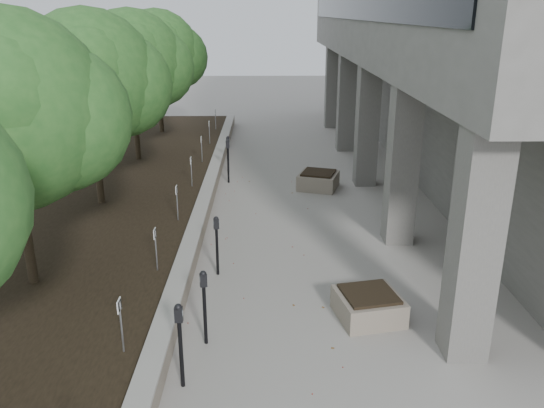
{
  "coord_description": "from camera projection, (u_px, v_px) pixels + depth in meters",
  "views": [
    {
      "loc": [
        -0.02,
        -7.24,
        5.66
      ],
      "look_at": [
        0.14,
        5.85,
        1.07
      ],
      "focal_mm": 36.4,
      "sensor_mm": 36.0,
      "label": 1
    }
  ],
  "objects": [
    {
      "name": "parking_sign_8",
      "position": [
        215.0,
        119.0,
        25.84
      ],
      "size": [
        0.04,
        0.22,
        0.96
      ],
      "primitive_type": null,
      "color": "black",
      "rests_on": "planting_bed"
    },
    {
      "name": "parking_meter_5",
      "position": [
        228.0,
        154.0,
        20.28
      ],
      "size": [
        0.14,
        0.11,
        1.36
      ],
      "primitive_type": null,
      "rotation": [
        0.0,
        0.0,
        -0.07
      ],
      "color": "black",
      "rests_on": "ground"
    },
    {
      "name": "parking_sign_3",
      "position": [
        156.0,
        250.0,
        11.69
      ],
      "size": [
        0.04,
        0.22,
        0.96
      ],
      "primitive_type": null,
      "color": "black",
      "rests_on": "planting_bed"
    },
    {
      "name": "planting_bed",
      "position": [
        89.0,
        198.0,
        17.06
      ],
      "size": [
        7.0,
        26.0,
        0.4
      ],
      "primitive_type": "cube",
      "color": "black",
      "rests_on": "ground"
    },
    {
      "name": "planter_front",
      "position": [
        368.0,
        305.0,
        10.68
      ],
      "size": [
        1.38,
        1.38,
        0.54
      ],
      "primitive_type": null,
      "rotation": [
        0.0,
        0.0,
        0.21
      ],
      "color": "gray",
      "rests_on": "ground"
    },
    {
      "name": "parking_sign_4",
      "position": [
        177.0,
        203.0,
        14.52
      ],
      "size": [
        0.04,
        0.22,
        0.96
      ],
      "primitive_type": null,
      "color": "black",
      "rests_on": "planting_bed"
    },
    {
      "name": "parking_meter_3",
      "position": [
        217.0,
        246.0,
        12.31
      ],
      "size": [
        0.16,
        0.13,
        1.41
      ],
      "primitive_type": null,
      "rotation": [
        0.0,
        0.0,
        0.22
      ],
      "color": "black",
      "rests_on": "ground"
    },
    {
      "name": "parking_sign_7",
      "position": [
        209.0,
        132.0,
        23.01
      ],
      "size": [
        0.04,
        0.22,
        0.96
      ],
      "primitive_type": null,
      "color": "black",
      "rests_on": "planting_bed"
    },
    {
      "name": "crabapple_tree_3",
      "position": [
        92.0,
        109.0,
        15.16
      ],
      "size": [
        4.6,
        4.0,
        5.44
      ],
      "primitive_type": null,
      "color": "#285D23",
      "rests_on": "planting_bed"
    },
    {
      "name": "planter_back",
      "position": [
        318.0,
        180.0,
        18.55
      ],
      "size": [
        1.55,
        1.55,
        0.57
      ],
      "primitive_type": null,
      "rotation": [
        0.0,
        0.0,
        -0.31
      ],
      "color": "gray",
      "rests_on": "ground"
    },
    {
      "name": "ground",
      "position": [
        268.0,
        390.0,
        8.7
      ],
      "size": [
        90.0,
        90.0,
        0.0
      ],
      "primitive_type": "plane",
      "color": "#9B968E",
      "rests_on": "ground"
    },
    {
      "name": "crabapple_tree_4",
      "position": [
        133.0,
        86.0,
        19.88
      ],
      "size": [
        4.6,
        4.0,
        5.44
      ],
      "primitive_type": null,
      "color": "#285D23",
      "rests_on": "planting_bed"
    },
    {
      "name": "parking_meter_1",
      "position": [
        181.0,
        346.0,
        8.56
      ],
      "size": [
        0.15,
        0.11,
        1.48
      ],
      "primitive_type": null,
      "rotation": [
        0.0,
        0.0,
        -0.01
      ],
      "color": "black",
      "rests_on": "ground"
    },
    {
      "name": "parking_sign_2",
      "position": [
        121.0,
        326.0,
        8.85
      ],
      "size": [
        0.04,
        0.22,
        0.96
      ],
      "primitive_type": null,
      "color": "black",
      "rests_on": "planting_bed"
    },
    {
      "name": "parking_sign_6",
      "position": [
        202.0,
        149.0,
        20.18
      ],
      "size": [
        0.04,
        0.22,
        0.96
      ],
      "primitive_type": null,
      "color": "black",
      "rests_on": "planting_bed"
    },
    {
      "name": "parking_meter_4",
      "position": [
        228.0,
        161.0,
        19.0
      ],
      "size": [
        0.16,
        0.12,
        1.56
      ],
      "primitive_type": null,
      "rotation": [
        0.0,
        0.0,
        0.07
      ],
      "color": "black",
      "rests_on": "ground"
    },
    {
      "name": "berry_scatter",
      "position": [
        262.0,
        257.0,
        13.41
      ],
      "size": [
        3.3,
        14.1,
        0.02
      ],
      "primitive_type": null,
      "color": "#971A0B",
      "rests_on": "ground"
    },
    {
      "name": "retaining_wall",
      "position": [
        207.0,
        196.0,
        17.09
      ],
      "size": [
        0.39,
        26.0,
        0.5
      ],
      "primitive_type": null,
      "color": "gray",
      "rests_on": "ground"
    },
    {
      "name": "parking_meter_2",
      "position": [
        205.0,
        308.0,
        9.7
      ],
      "size": [
        0.17,
        0.14,
        1.45
      ],
      "primitive_type": null,
      "rotation": [
        0.0,
        0.0,
        0.28
      ],
      "color": "black",
      "rests_on": "ground"
    },
    {
      "name": "crabapple_tree_2",
      "position": [
        13.0,
        153.0,
        10.44
      ],
      "size": [
        4.6,
        4.0,
        5.44
      ],
      "primitive_type": null,
      "color": "#285D23",
      "rests_on": "planting_bed"
    },
    {
      "name": "crabapple_tree_5",
      "position": [
        158.0,
        71.0,
        24.6
      ],
      "size": [
        4.6,
        4.0,
        5.44
      ],
      "primitive_type": null,
      "color": "#285D23",
      "rests_on": "planting_bed"
    },
    {
      "name": "parking_sign_5",
      "position": [
        191.0,
        172.0,
        17.35
      ],
      "size": [
        0.04,
        0.22,
        0.96
      ],
      "primitive_type": null,
      "color": "black",
      "rests_on": "planting_bed"
    }
  ]
}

